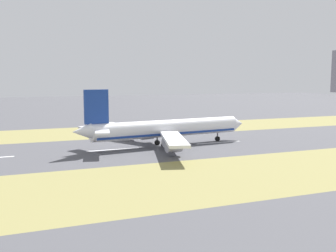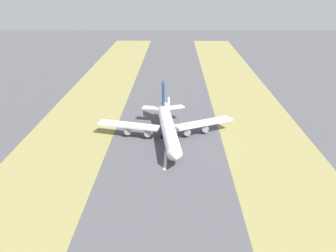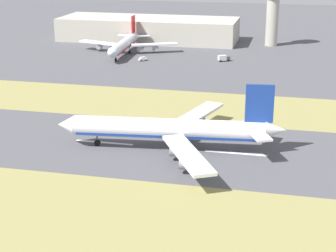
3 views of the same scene
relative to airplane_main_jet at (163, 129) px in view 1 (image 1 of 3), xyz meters
The scene contains 6 objects.
ground_plane 6.04m from the airplane_main_jet, ahead, with size 800.00×800.00×0.00m, color #4C4C51.
grass_median_west 44.94m from the airplane_main_jet, behind, with size 40.00×600.00×0.01m, color olive.
grass_median_east 45.86m from the airplane_main_jet, ahead, with size 40.00×600.00×0.01m, color olive.
centreline_dash_mid 19.08m from the airplane_main_jet, 88.54° to the right, with size 1.20×18.00×0.01m, color silver.
centreline_dash_far 22.71m from the airplane_main_jet, 88.80° to the left, with size 1.20×18.00×0.01m, color silver.
airplane_main_jet is the anchor object (origin of this frame).
Camera 1 is at (127.35, -48.75, 23.76)m, focal length 42.00 mm.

